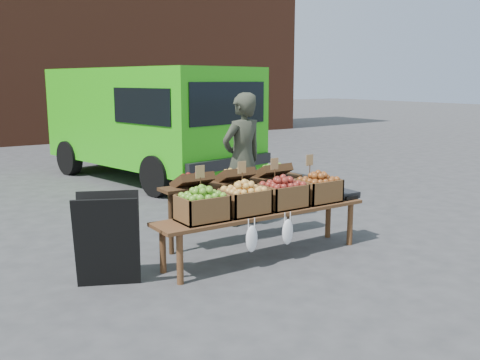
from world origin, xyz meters
TOP-DOWN VIEW (x-y plane):
  - ground at (0.00, 0.00)m, footprint 80.00×80.00m
  - delivery_van at (2.04, 5.59)m, footprint 3.31×5.47m
  - vendor at (1.60, 1.43)m, footprint 0.74×0.54m
  - chalkboard_sign at (-0.83, 0.24)m, footprint 0.72×0.58m
  - back_table at (1.03, 0.77)m, footprint 2.10×0.44m
  - display_bench at (0.97, 0.05)m, footprint 2.70×0.56m
  - crate_golden_apples at (0.15, 0.05)m, footprint 0.50×0.40m
  - crate_russet_pears at (0.70, 0.05)m, footprint 0.50×0.40m
  - crate_red_apples at (1.25, 0.05)m, footprint 0.50×0.40m
  - crate_green_apples at (1.80, 0.05)m, footprint 0.50×0.40m
  - weighing_scale at (2.22, 0.05)m, footprint 0.34×0.30m

SIDE VIEW (x-z plane):
  - ground at x=0.00m, z-range 0.00..0.00m
  - display_bench at x=0.97m, z-range 0.00..0.57m
  - chalkboard_sign at x=-0.83m, z-range 0.00..0.95m
  - back_table at x=1.03m, z-range 0.00..1.04m
  - weighing_scale at x=2.22m, z-range 0.57..0.65m
  - crate_golden_apples at x=0.15m, z-range 0.57..0.85m
  - crate_russet_pears at x=0.70m, z-range 0.57..0.85m
  - crate_red_apples at x=1.25m, z-range 0.57..0.85m
  - crate_green_apples at x=1.80m, z-range 0.57..0.85m
  - vendor at x=1.60m, z-range 0.00..1.89m
  - delivery_van at x=2.04m, z-range 0.00..2.29m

